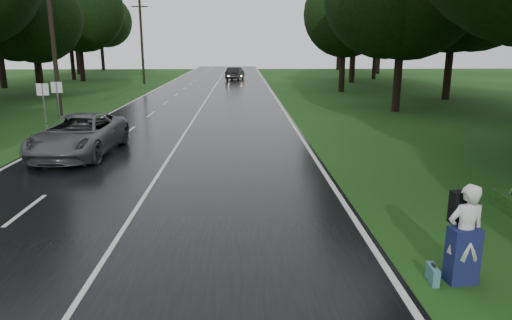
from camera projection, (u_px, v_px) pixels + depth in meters
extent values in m
plane|color=#1E4815|center=(118.00, 240.00, 10.75)|extent=(160.00, 160.00, 0.00)
cube|color=black|center=(197.00, 114.00, 30.15)|extent=(12.00, 140.00, 0.04)
cube|color=silver|center=(197.00, 114.00, 30.14)|extent=(0.12, 140.00, 0.01)
imported|color=#515456|center=(79.00, 135.00, 18.80)|extent=(2.94, 5.97, 1.63)
imported|color=black|center=(235.00, 73.00, 60.09)|extent=(2.51, 5.06, 1.59)
imported|color=silver|center=(465.00, 234.00, 8.61)|extent=(0.76, 0.54, 1.96)
cube|color=#181F4F|center=(463.00, 255.00, 8.71)|extent=(0.59, 0.42, 1.10)
cube|color=black|center=(462.00, 207.00, 8.78)|extent=(0.47, 0.28, 0.63)
cube|color=teal|center=(433.00, 274.00, 8.79)|extent=(0.17, 0.47, 0.33)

